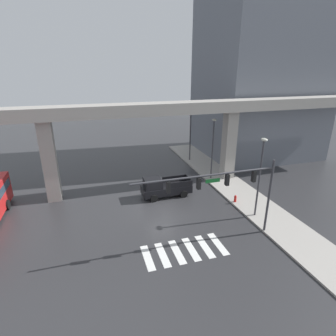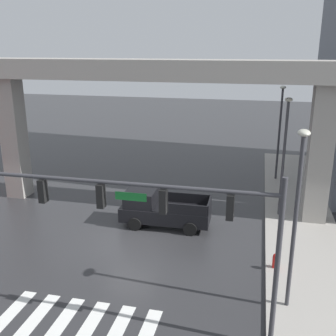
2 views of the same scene
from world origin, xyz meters
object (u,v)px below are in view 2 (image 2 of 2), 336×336
pickup_truck (160,210)px  street_lamp_near_corner (297,202)px  fire_hydrant (275,262)px  traffic_signal_mast (168,213)px  street_lamp_far_north (280,122)px  street_lamp_mid_block (285,144)px

pickup_truck → street_lamp_near_corner: bearing=-43.0°
fire_hydrant → traffic_signal_mast: bearing=-127.6°
traffic_signal_mast → fire_hydrant: (3.92, 5.10, -4.24)m
traffic_signal_mast → street_lamp_far_north: bearing=76.8°
street_lamp_far_north → fire_hydrant: (-0.40, -13.39, -4.13)m
traffic_signal_mast → street_lamp_mid_block: bearing=69.3°
traffic_signal_mast → street_lamp_far_north: (4.32, 18.49, -0.11)m
pickup_truck → traffic_signal_mast: traffic_signal_mast is taller
traffic_signal_mast → street_lamp_mid_block: size_ratio=1.50×
street_lamp_mid_block → fire_hydrant: bearing=-93.6°
fire_hydrant → pickup_truck: bearing=151.0°
pickup_truck → fire_hydrant: 7.27m
street_lamp_far_north → fire_hydrant: size_ratio=8.52×
traffic_signal_mast → fire_hydrant: bearing=52.4°
pickup_truck → street_lamp_near_corner: 9.88m
street_lamp_near_corner → fire_hydrant: street_lamp_near_corner is taller
pickup_truck → traffic_signal_mast: 9.68m
street_lamp_near_corner → street_lamp_far_north: (0.00, 16.16, 0.00)m
street_lamp_near_corner → street_lamp_far_north: size_ratio=1.00×
pickup_truck → street_lamp_far_north: 12.48m
street_lamp_near_corner → fire_hydrant: bearing=98.2°
pickup_truck → street_lamp_far_north: size_ratio=0.71×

